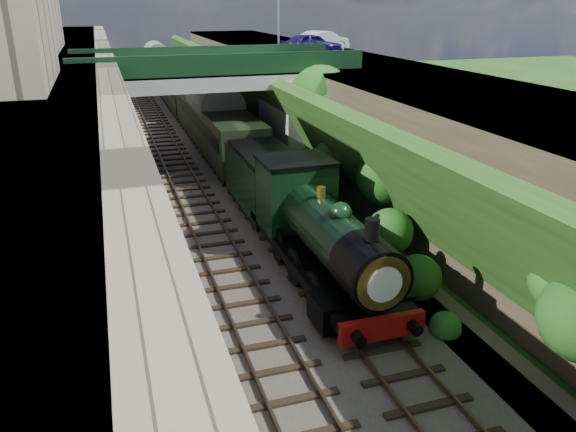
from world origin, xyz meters
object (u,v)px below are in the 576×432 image
at_px(car_silver, 323,41).
at_px(tender, 266,184).
at_px(car_blue, 311,45).
at_px(lamppost, 279,5).
at_px(road_bridge, 223,105).
at_px(tree, 322,100).
at_px(locomotive, 322,235).

bearing_deg(car_silver, tender, 121.81).
bearing_deg(tender, car_blue, 61.76).
distance_m(lamppost, car_blue, 4.86).
bearing_deg(tender, car_silver, 60.61).
bearing_deg(road_bridge, tree, -34.22).
xyz_separation_m(tree, tender, (-4.71, -4.93, -3.03)).
xyz_separation_m(road_bridge, car_blue, (7.39, 4.96, 2.95)).
xyz_separation_m(road_bridge, lamppost, (6.29, 8.95, 5.49)).
xyz_separation_m(tree, car_silver, (4.43, 11.30, 2.37)).
relative_size(locomotive, tender, 1.70).
bearing_deg(tender, locomotive, -90.00).
bearing_deg(car_blue, car_silver, -45.39).
relative_size(tree, lamppost, 1.10).
bearing_deg(lamppost, car_blue, -74.68).
relative_size(car_blue, locomotive, 0.44).
relative_size(lamppost, car_blue, 1.32).
distance_m(tree, car_silver, 12.36).
distance_m(road_bridge, lamppost, 12.24).
distance_m(tree, car_blue, 9.00).
height_order(lamppost, tender, lamppost).
bearing_deg(tree, car_blue, 73.84).
height_order(road_bridge, lamppost, lamppost).
bearing_deg(road_bridge, car_silver, 40.11).
bearing_deg(lamppost, tender, -109.27).
distance_m(car_silver, locomotive, 25.82).
bearing_deg(locomotive, car_blue, 70.94).
distance_m(lamppost, locomotive, 26.49).
relative_size(lamppost, tender, 1.00).
height_order(car_blue, tender, car_blue).
xyz_separation_m(car_silver, locomotive, (-9.14, -23.59, -5.12)).
bearing_deg(locomotive, lamppost, 76.23).
bearing_deg(car_silver, locomotive, 130.02).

